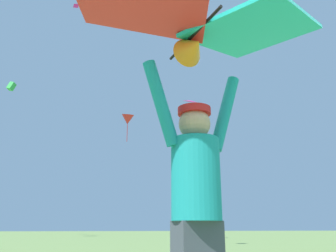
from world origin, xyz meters
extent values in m
cylinder|color=teal|center=(-0.21, -0.19, 1.10)|extent=(0.42, 0.42, 0.56)
sphere|color=tan|center=(-0.21, -0.19, 1.49)|extent=(0.23, 0.23, 0.23)
cylinder|color=red|center=(-0.21, -0.19, 1.59)|extent=(0.30, 0.30, 0.05)
cylinder|color=teal|center=(0.04, -0.12, 1.61)|extent=(0.29, 0.16, 0.62)
cylinder|color=teal|center=(-0.47, -0.26, 1.61)|extent=(0.29, 0.16, 0.62)
cylinder|color=black|center=(-0.21, -0.19, 2.21)|extent=(0.24, 0.80, 0.02)
cube|color=#19B2AD|center=(0.29, -0.18, 2.31)|extent=(1.27, 1.25, 0.23)
cone|color=orange|center=(-0.21, -0.19, 2.11)|extent=(0.28, 0.26, 0.24)
pyramid|color=#DB2393|center=(-4.95, 26.06, 20.73)|extent=(0.62, 0.63, 0.22)
pyramid|color=#DB2393|center=(2.33, 10.87, 5.95)|extent=(0.70, 0.67, 0.28)
cube|color=green|center=(-10.43, 28.62, 13.23)|extent=(0.82, 0.71, 0.93)
cone|color=red|center=(0.49, 31.84, 11.57)|extent=(1.47, 1.65, 1.34)
cylinder|color=maroon|center=(0.49, 31.84, 10.11)|extent=(0.06, 0.06, 1.90)
cylinder|color=silver|center=(1.73, 6.79, 0.95)|extent=(0.04, 0.04, 1.91)
cone|color=white|center=(1.87, 6.79, 1.79)|extent=(0.28, 0.24, 0.24)
camera|label=1|loc=(-0.78, -2.48, 0.78)|focal=36.41mm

